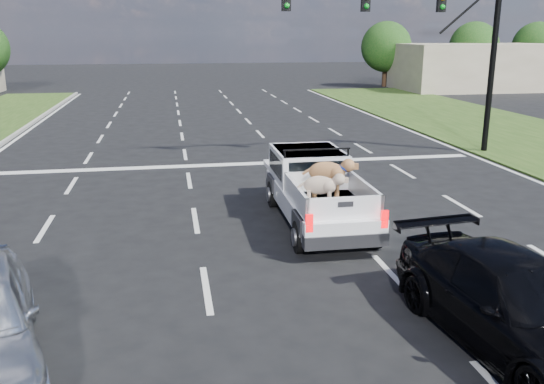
# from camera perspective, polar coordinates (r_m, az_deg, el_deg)

# --- Properties ---
(ground) EXTENTS (160.00, 160.00, 0.00)m
(ground) POSITION_cam_1_polar(r_m,az_deg,el_deg) (10.69, 2.99, -8.92)
(ground) COLOR black
(ground) RESTS_ON ground
(road_markings) EXTENTS (17.75, 60.00, 0.01)m
(road_markings) POSITION_cam_1_polar(r_m,az_deg,el_deg) (16.78, -2.05, 0.24)
(road_markings) COLOR silver
(road_markings) RESTS_ON ground
(traffic_signal) EXTENTS (9.11, 0.31, 7.00)m
(traffic_signal) POSITION_cam_1_polar(r_m,az_deg,el_deg) (22.10, 15.80, 15.73)
(traffic_signal) COLOR black
(traffic_signal) RESTS_ON ground
(building_right) EXTENTS (12.00, 7.00, 3.60)m
(building_right) POSITION_cam_1_polar(r_m,az_deg,el_deg) (49.85, 19.42, 11.61)
(building_right) COLOR #BAAC8E
(building_right) RESTS_ON ground
(tree_far_d) EXTENTS (4.20, 4.20, 5.40)m
(tree_far_d) POSITION_cam_1_polar(r_m,az_deg,el_deg) (50.88, 11.24, 13.92)
(tree_far_d) COLOR #332114
(tree_far_d) RESTS_ON ground
(tree_far_e) EXTENTS (4.20, 4.20, 5.40)m
(tree_far_e) POSITION_cam_1_polar(r_m,az_deg,el_deg) (54.26, 19.37, 13.44)
(tree_far_e) COLOR #332114
(tree_far_e) RESTS_ON ground
(tree_far_f) EXTENTS (4.20, 4.20, 5.40)m
(tree_far_f) POSITION_cam_1_polar(r_m,az_deg,el_deg) (57.40, 24.74, 12.98)
(tree_far_f) COLOR #332114
(tree_far_f) RESTS_ON ground
(pickup_truck) EXTENTS (1.86, 4.83, 1.80)m
(pickup_truck) POSITION_cam_1_polar(r_m,az_deg,el_deg) (13.72, 4.38, 0.39)
(pickup_truck) COLOR black
(pickup_truck) RESTS_ON ground
(black_coupe) EXTENTS (2.35, 4.73, 1.32)m
(black_coupe) POSITION_cam_1_polar(r_m,az_deg,el_deg) (9.11, 22.90, -10.16)
(black_coupe) COLOR black
(black_coupe) RESTS_ON ground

